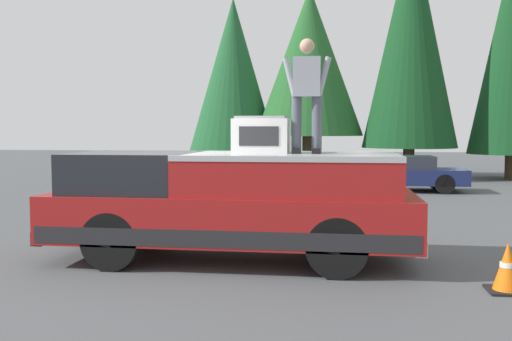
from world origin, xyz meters
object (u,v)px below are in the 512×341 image
object	(u,v)px
person_on_truck_bed	(307,93)
parked_car_navy	(401,173)
compressor_unit	(262,135)
traffic_cone	(507,269)
parked_car_grey	(232,172)
pickup_truck	(233,204)

from	to	relation	value
person_on_truck_bed	parked_car_navy	distance (m)	11.04
compressor_unit	parked_car_navy	size ratio (longest dim) A/B	0.20
traffic_cone	parked_car_navy	bearing A→B (deg)	-0.17
parked_car_navy	parked_car_grey	xyz separation A→B (m)	(-0.03, 5.65, 0.00)
person_on_truck_bed	compressor_unit	bearing A→B (deg)	78.35
compressor_unit	pickup_truck	bearing A→B (deg)	103.56
pickup_truck	parked_car_navy	bearing A→B (deg)	-19.42
pickup_truck	compressor_unit	world-z (taller)	compressor_unit
pickup_truck	traffic_cone	xyz separation A→B (m)	(-1.24, -3.67, -0.58)
pickup_truck	person_on_truck_bed	size ratio (longest dim) A/B	3.28
compressor_unit	person_on_truck_bed	world-z (taller)	person_on_truck_bed
compressor_unit	person_on_truck_bed	xyz separation A→B (m)	(-0.14, -0.69, 0.62)
person_on_truck_bed	traffic_cone	world-z (taller)	person_on_truck_bed
parked_car_grey	traffic_cone	size ratio (longest dim) A/B	6.61
compressor_unit	traffic_cone	distance (m)	3.87
compressor_unit	parked_car_grey	xyz separation A→B (m)	(10.38, 2.37, -1.35)
pickup_truck	parked_car_grey	bearing A→B (deg)	10.47
pickup_truck	traffic_cone	size ratio (longest dim) A/B	8.94
compressor_unit	parked_car_grey	world-z (taller)	compressor_unit
traffic_cone	person_on_truck_bed	bearing A→B (deg)	64.77
pickup_truck	person_on_truck_bed	distance (m)	2.02
pickup_truck	compressor_unit	distance (m)	1.14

